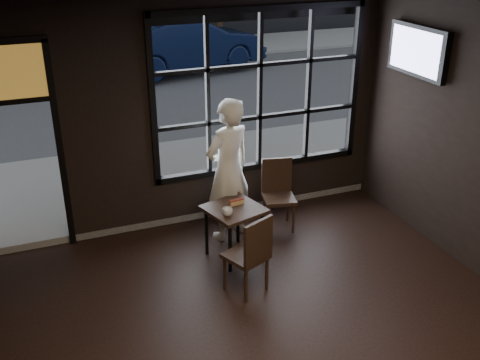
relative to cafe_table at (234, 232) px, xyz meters
name	(u,v)px	position (x,y,z in m)	size (l,w,h in m)	color
ceiling	(305,36)	(-0.39, -2.39, 2.86)	(6.00, 7.00, 0.02)	black
window_frame	(260,91)	(0.81, 1.11, 1.45)	(3.06, 0.12, 2.28)	black
street_asphalt	(56,19)	(-0.39, 21.61, -0.37)	(60.00, 41.00, 0.04)	#545456
cafe_table	(234,232)	(0.00, 0.00, 0.00)	(0.64, 0.64, 0.70)	black
chair_near	(246,253)	(-0.13, -0.73, 0.14)	(0.42, 0.42, 0.98)	black
chair_window	(279,196)	(0.84, 0.47, 0.14)	(0.42, 0.42, 0.98)	black
man	(228,170)	(0.12, 0.53, 0.62)	(0.71, 0.46, 1.94)	white
hotdog	(236,202)	(0.06, 0.08, 0.37)	(0.20, 0.08, 0.06)	tan
cup	(227,212)	(-0.14, -0.16, 0.39)	(0.12, 0.12, 0.10)	silver
tv	(418,51)	(2.54, 0.07, 2.07)	(0.12, 1.10, 0.64)	black
navy_car	(186,44)	(2.19, 9.54, 0.49)	(1.56, 4.47, 1.47)	#0A1333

